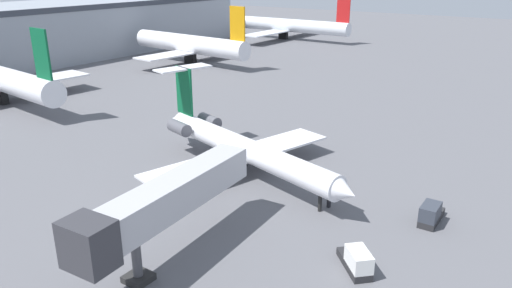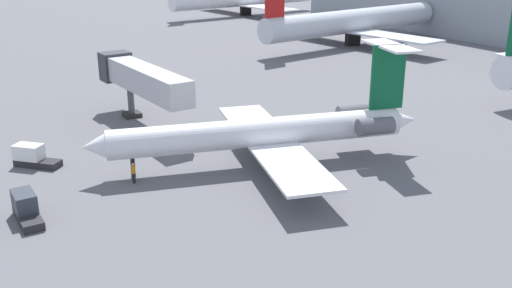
{
  "view_description": "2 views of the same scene",
  "coord_description": "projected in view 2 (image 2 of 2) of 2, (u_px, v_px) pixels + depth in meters",
  "views": [
    {
      "loc": [
        -38.56,
        -27.25,
        21.14
      ],
      "look_at": [
        2.08,
        0.86,
        3.16
      ],
      "focal_mm": 34.22,
      "sensor_mm": 36.0,
      "label": 1
    },
    {
      "loc": [
        40.8,
        -22.91,
        18.42
      ],
      "look_at": [
        0.78,
        0.66,
        2.06
      ],
      "focal_mm": 40.47,
      "sensor_mm": 36.0,
      "label": 2
    }
  ],
  "objects": [
    {
      "name": "jet_bridge",
      "position": [
        139.0,
        78.0,
        60.33
      ],
      "size": [
        17.76,
        4.09,
        6.63
      ],
      "color": "#ADADB2",
      "rests_on": "ground_plane"
    },
    {
      "name": "baggage_tug_lead",
      "position": [
        33.0,
        157.0,
        49.79
      ],
      "size": [
        3.83,
        3.8,
        1.9
      ],
      "color": "#262628",
      "rests_on": "ground_plane"
    },
    {
      "name": "baggage_tug_trailing",
      "position": [
        26.0,
        208.0,
        40.19
      ],
      "size": [
        4.03,
        1.49,
        1.9
      ],
      "color": "#262628",
      "rests_on": "ground_plane"
    },
    {
      "name": "ground_crew_marshaller",
      "position": [
        134.0,
        173.0,
        46.28
      ],
      "size": [
        0.46,
        0.36,
        1.69
      ],
      "color": "black",
      "rests_on": "ground_plane"
    },
    {
      "name": "parked_airliner_west_mid",
      "position": [
        353.0,
        22.0,
        106.38
      ],
      "size": [
        36.23,
        42.72,
        13.65
      ],
      "color": "silver",
      "rests_on": "ground_plane"
    },
    {
      "name": "regional_jet",
      "position": [
        271.0,
        130.0,
        49.57
      ],
      "size": [
        23.15,
        29.21,
        9.96
      ],
      "color": "white",
      "rests_on": "ground_plane"
    },
    {
      "name": "ground_plane",
      "position": [
        245.0,
        166.0,
        50.26
      ],
      "size": [
        400.0,
        400.0,
        0.1
      ],
      "primitive_type": "cube",
      "color": "#5B5B60"
    }
  ]
}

